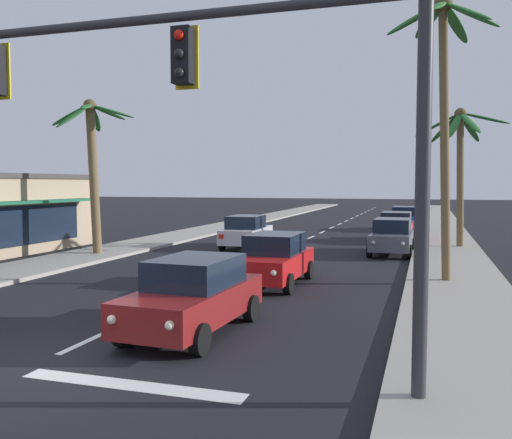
# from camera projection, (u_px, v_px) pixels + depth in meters

# --- Properties ---
(ground_plane) EXTENTS (220.00, 220.00, 0.00)m
(ground_plane) POSITION_uv_depth(u_px,v_px,m) (44.00, 361.00, 10.32)
(ground_plane) COLOR black
(sidewalk_right) EXTENTS (3.20, 110.00, 0.14)m
(sidewalk_right) POSITION_uv_depth(u_px,v_px,m) (447.00, 250.00, 27.03)
(sidewalk_right) COLOR #9E998E
(sidewalk_right) RESTS_ON ground
(sidewalk_left) EXTENTS (3.20, 110.00, 0.14)m
(sidewalk_left) POSITION_uv_depth(u_px,v_px,m) (161.00, 240.00, 31.68)
(sidewalk_left) COLOR #9E998E
(sidewalk_left) RESTS_ON ground
(lane_markings) EXTENTS (4.28, 87.39, 0.01)m
(lane_markings) POSITION_uv_depth(u_px,v_px,m) (300.00, 246.00, 29.06)
(lane_markings) COLOR silver
(lane_markings) RESTS_ON ground
(traffic_signal_mast) EXTENTS (11.74, 0.41, 6.88)m
(traffic_signal_mast) POSITION_uv_depth(u_px,v_px,m) (185.00, 88.00, 9.07)
(traffic_signal_mast) COLOR #2D2D33
(traffic_signal_mast) RESTS_ON ground
(sedan_lead_at_stop_bar) EXTENTS (2.10, 4.51, 1.68)m
(sedan_lead_at_stop_bar) POSITION_uv_depth(u_px,v_px,m) (193.00, 295.00, 12.26)
(sedan_lead_at_stop_bar) COLOR maroon
(sedan_lead_at_stop_bar) RESTS_ON ground
(sedan_third_in_queue) EXTENTS (1.98, 4.46, 1.68)m
(sedan_third_in_queue) POSITION_uv_depth(u_px,v_px,m) (274.00, 259.00, 18.10)
(sedan_third_in_queue) COLOR red
(sedan_third_in_queue) RESTS_ON ground
(sedan_oncoming_far) EXTENTS (2.09, 4.51, 1.68)m
(sedan_oncoming_far) POSITION_uv_depth(u_px,v_px,m) (246.00, 231.00, 28.28)
(sedan_oncoming_far) COLOR silver
(sedan_oncoming_far) RESTS_ON ground
(sedan_parked_nearest_kerb) EXTENTS (1.96, 4.46, 1.68)m
(sedan_parked_nearest_kerb) POSITION_uv_depth(u_px,v_px,m) (404.00, 218.00, 38.99)
(sedan_parked_nearest_kerb) COLOR navy
(sedan_parked_nearest_kerb) RESTS_ON ground
(sedan_parked_mid_kerb) EXTENTS (1.99, 4.47, 1.68)m
(sedan_parked_mid_kerb) POSITION_uv_depth(u_px,v_px,m) (396.00, 226.00, 31.65)
(sedan_parked_mid_kerb) COLOR red
(sedan_parked_mid_kerb) RESTS_ON ground
(sedan_parked_far_kerb) EXTENTS (2.01, 4.47, 1.68)m
(sedan_parked_far_kerb) POSITION_uv_depth(u_px,v_px,m) (392.00, 236.00, 25.74)
(sedan_parked_far_kerb) COLOR #4C515B
(sedan_parked_far_kerb) RESTS_ON ground
(palm_left_second) EXTENTS (4.14, 4.13, 7.15)m
(palm_left_second) POSITION_uv_depth(u_px,v_px,m) (92.00, 150.00, 24.98)
(palm_left_second) COLOR brown
(palm_left_second) RESTS_ON ground
(palm_right_second) EXTENTS (3.62, 3.68, 9.42)m
(palm_right_second) POSITION_uv_depth(u_px,v_px,m) (443.00, 72.00, 17.82)
(palm_right_second) COLOR brown
(palm_right_second) RESTS_ON ground
(palm_right_third) EXTENTS (4.68, 4.08, 7.12)m
(palm_right_third) POSITION_uv_depth(u_px,v_px,m) (460.00, 148.00, 27.67)
(palm_right_third) COLOR brown
(palm_right_third) RESTS_ON ground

